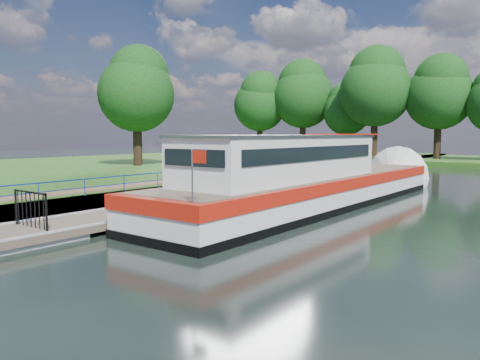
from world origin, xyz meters
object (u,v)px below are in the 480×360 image
Objects in this scene: car_c at (249,152)px; car_b at (309,152)px; pontoon at (242,198)px; car_d at (331,152)px; barge at (319,182)px; car_a at (332,153)px.

car_b is at bearing -140.11° from car_c.
pontoon is 7.15× the size of car_d.
car_c is (-19.38, 20.88, 0.34)m from barge.
car_b is (-9.95, 24.57, 1.32)m from pontoon.
barge is at bearing -42.89° from car_a.
barge reaches higher than car_a.
car_d is at bearing -134.42° from car_c.
car_a is 3.16m from car_b.
car_b is at bearing 112.05° from pontoon.
pontoon is 7.40× the size of car_c.
pontoon is at bearing -51.65° from car_a.
car_d is at bearing -45.45° from car_b.
pontoon is 1.42× the size of barge.
car_a reaches higher than pontoon.
barge is 5.22× the size of car_c.
car_c is (-5.83, -2.50, -0.08)m from car_b.
car_a is at bearing -46.76° from car_d.
car_a is (-10.50, 22.54, 0.37)m from barge.
barge is 27.70m from car_d.
car_a is 0.91× the size of car_b.
car_a reaches higher than car_c.
pontoon is 24.75m from car_a.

